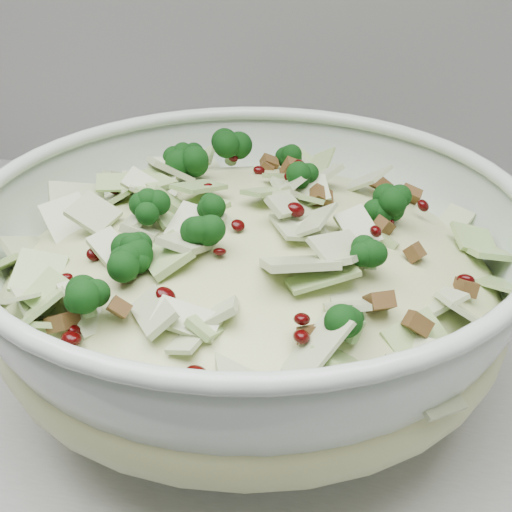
{
  "coord_description": "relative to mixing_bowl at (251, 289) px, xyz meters",
  "views": [
    {
      "loc": [
        -0.13,
        1.2,
        1.25
      ],
      "look_at": [
        -0.22,
        1.61,
        1.01
      ],
      "focal_mm": 50.0,
      "sensor_mm": 36.0,
      "label": 1
    }
  ],
  "objects": [
    {
      "name": "salad",
      "position": [
        0.0,
        -0.0,
        0.02
      ],
      "size": [
        0.45,
        0.45,
        0.15
      ],
      "rotation": [
        0.0,
        0.0,
        -0.35
      ],
      "color": "beige",
      "rests_on": "mixing_bowl"
    },
    {
      "name": "mixing_bowl",
      "position": [
        0.0,
        0.0,
        0.0
      ],
      "size": [
        0.47,
        0.47,
        0.15
      ],
      "rotation": [
        0.0,
        0.0,
        -0.31
      ],
      "color": "silver",
      "rests_on": "counter"
    }
  ]
}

